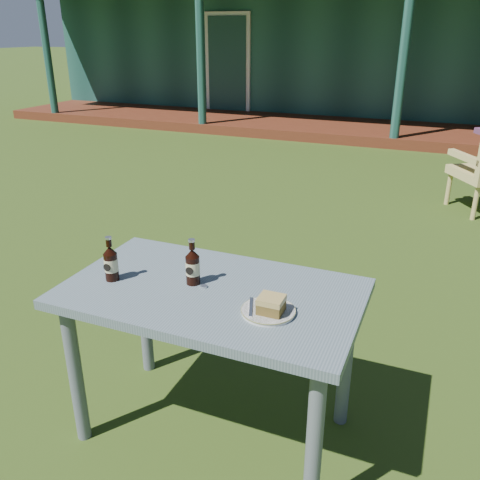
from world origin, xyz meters
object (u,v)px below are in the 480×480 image
at_px(plate, 268,311).
at_px(cola_bottle_near, 193,266).
at_px(cafe_table, 212,311).
at_px(cola_bottle_far, 111,263).
at_px(cake_slice, 271,304).

relative_size(plate, cola_bottle_near, 1.04).
height_order(cafe_table, cola_bottle_near, cola_bottle_near).
height_order(cafe_table, cola_bottle_far, cola_bottle_far).
xyz_separation_m(plate, cake_slice, (0.01, -0.01, 0.04)).
bearing_deg(plate, cola_bottle_far, 179.66).
bearing_deg(cake_slice, cola_bottle_near, 163.12).
bearing_deg(cafe_table, cola_bottle_near, 169.49).
bearing_deg(cafe_table, cake_slice, -18.83).
xyz_separation_m(plate, cola_bottle_near, (-0.37, 0.10, 0.07)).
distance_m(plate, cola_bottle_near, 0.39).
relative_size(cafe_table, cola_bottle_near, 6.09).
distance_m(cake_slice, cola_bottle_far, 0.71).
relative_size(cake_slice, cola_bottle_near, 0.47).
distance_m(cafe_table, cake_slice, 0.34).
xyz_separation_m(cafe_table, cola_bottle_near, (-0.09, 0.02, 0.18)).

